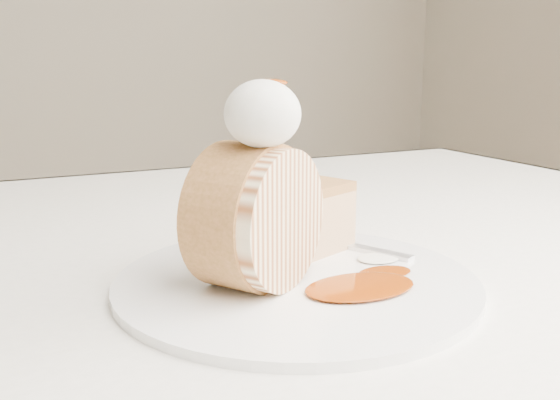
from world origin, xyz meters
name	(u,v)px	position (x,y,z in m)	size (l,w,h in m)	color
table	(190,326)	(0.00, 0.20, 0.66)	(1.40, 0.90, 0.75)	white
plate	(296,282)	(0.04, 0.04, 0.75)	(0.30, 0.30, 0.01)	white
roulade_slice	(256,217)	(0.01, 0.04, 0.81)	(0.11, 0.11, 0.06)	#FFE5B1
cake_chunk	(309,220)	(0.09, 0.11, 0.79)	(0.07, 0.06, 0.05)	#B97A46
whipped_cream	(262,114)	(0.01, 0.03, 0.89)	(0.06, 0.06, 0.05)	white
caramel_drizzle	(269,74)	(0.02, 0.04, 0.92)	(0.03, 0.02, 0.01)	#893105
caramel_pool	(360,286)	(0.08, 0.00, 0.76)	(0.09, 0.06, 0.00)	#893105
fork	(351,246)	(0.13, 0.09, 0.76)	(0.02, 0.18, 0.00)	silver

